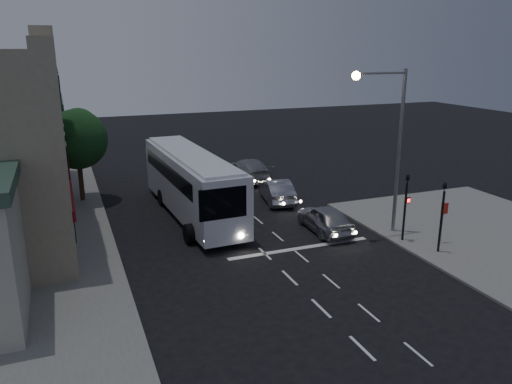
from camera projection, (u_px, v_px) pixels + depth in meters
name	position (u px, v px, depth m)	size (l,w,h in m)	color
ground	(281.00, 269.00, 23.79)	(120.00, 120.00, 0.00)	black
road_markings	(278.00, 241.00, 27.20)	(8.00, 30.55, 0.01)	silver
tour_bus	(191.00, 182.00, 30.93)	(3.32, 13.20, 4.02)	silver
car_suv	(325.00, 218.00, 28.53)	(1.83, 4.56, 1.55)	#9FA2A9
car_sedan_a	(276.00, 190.00, 34.11)	(1.67, 4.79, 1.58)	#90929C
car_sedan_b	(248.00, 169.00, 39.85)	(2.35, 5.78, 1.68)	gray
traffic_signal_main	(406.00, 199.00, 26.48)	(0.25, 0.35, 4.10)	black
traffic_signal_side	(443.00, 209.00, 24.95)	(0.18, 0.15, 4.10)	black
regulatory_sign	(443.00, 216.00, 26.39)	(0.45, 0.12, 2.20)	slate
streetlight	(390.00, 134.00, 26.74)	(3.32, 0.44, 9.00)	slate
street_tree	(77.00, 137.00, 33.10)	(4.00, 4.00, 6.20)	black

